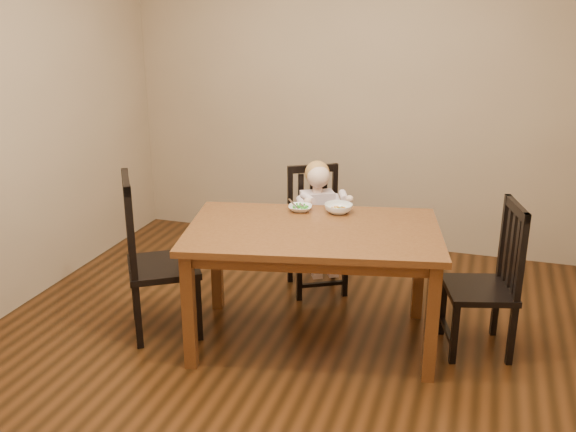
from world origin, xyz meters
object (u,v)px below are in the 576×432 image
(chair_child, at_px, (316,232))
(toddler, at_px, (318,216))
(bowl_veg, at_px, (338,208))
(chair_left, at_px, (154,259))
(dining_table, at_px, (313,242))
(bowl_peas, at_px, (300,208))
(chair_right, at_px, (488,282))

(chair_child, relative_size, toddler, 1.72)
(bowl_veg, bearing_deg, chair_left, -154.33)
(dining_table, bearing_deg, bowl_veg, 77.31)
(bowl_peas, bearing_deg, chair_left, -150.27)
(chair_child, distance_m, bowl_veg, 0.64)
(chair_right, xyz_separation_m, bowl_peas, (-1.22, 0.08, 0.33))
(chair_right, bearing_deg, toddler, 50.81)
(chair_right, relative_size, bowl_peas, 6.28)
(dining_table, bearing_deg, toddler, 102.91)
(chair_child, distance_m, bowl_peas, 0.61)
(chair_right, height_order, bowl_veg, chair_right)
(dining_table, relative_size, bowl_veg, 9.24)
(chair_left, relative_size, bowl_veg, 5.82)
(toddler, distance_m, bowl_peas, 0.50)
(chair_left, xyz_separation_m, bowl_peas, (0.84, 0.48, 0.28))
(toddler, bearing_deg, chair_right, 127.17)
(chair_right, distance_m, toddler, 1.34)
(chair_left, xyz_separation_m, bowl_veg, (1.09, 0.52, 0.29))
(dining_table, height_order, toddler, toddler)
(dining_table, height_order, chair_left, chair_left)
(chair_child, xyz_separation_m, toddler, (0.02, -0.04, 0.14))
(dining_table, bearing_deg, chair_left, -169.75)
(chair_right, bearing_deg, bowl_peas, 70.86)
(chair_child, bearing_deg, chair_left, 21.01)
(chair_child, distance_m, toddler, 0.15)
(chair_right, bearing_deg, bowl_veg, 67.44)
(chair_left, distance_m, bowl_peas, 1.01)
(dining_table, relative_size, chair_left, 1.59)
(bowl_veg, bearing_deg, chair_right, -6.96)
(bowl_veg, bearing_deg, chair_child, 120.82)
(toddler, xyz_separation_m, bowl_peas, (0.00, -0.46, 0.20))
(dining_table, xyz_separation_m, bowl_veg, (0.08, 0.34, 0.12))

